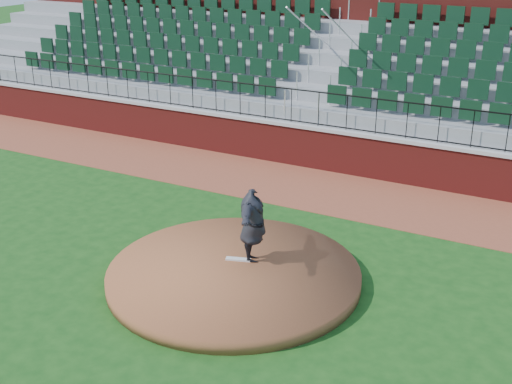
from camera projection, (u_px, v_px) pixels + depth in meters
ground at (222, 274)px, 13.59m from camera, size 90.00×90.00×0.00m
warning_track at (323, 189)px, 18.01m from camera, size 34.00×3.20×0.01m
field_wall at (345, 153)px, 19.10m from camera, size 34.00×0.35×1.20m
wall_cap at (346, 131)px, 18.86m from camera, size 34.00×0.45×0.10m
wall_railing at (347, 113)px, 18.66m from camera, size 34.00×0.05×1.00m
seating_stands at (378, 78)px, 20.71m from camera, size 34.00×5.10×4.60m
concourse_wall at (405, 50)px, 22.83m from camera, size 34.00×0.50×5.50m
pitchers_mound at (234, 275)px, 13.30m from camera, size 5.14×5.14×0.25m
pitching_rubber at (238, 259)px, 13.62m from camera, size 0.54×0.29×0.03m
pitcher at (253, 226)px, 13.32m from camera, size 1.27×1.98×1.57m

